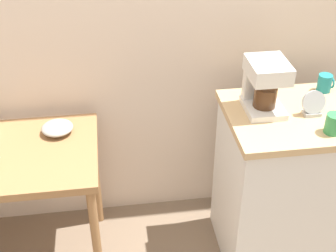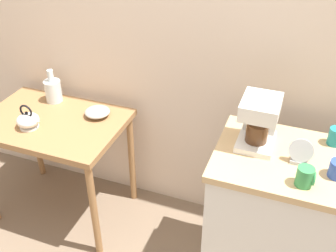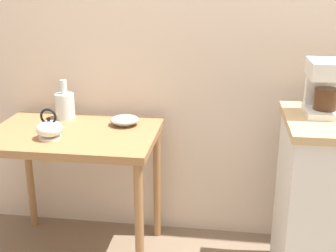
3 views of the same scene
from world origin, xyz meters
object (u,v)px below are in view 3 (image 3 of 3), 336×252
(teakettle, at_px, (50,129))
(glass_carafe_vase, at_px, (65,105))
(bowl_stoneware, at_px, (125,120))
(coffee_maker, at_px, (326,85))

(teakettle, bearing_deg, glass_carafe_vase, 97.16)
(bowl_stoneware, bearing_deg, coffee_maker, -8.52)
(teakettle, height_order, glass_carafe_vase, glass_carafe_vase)
(bowl_stoneware, bearing_deg, glass_carafe_vase, 169.11)
(teakettle, distance_m, coffee_maker, 1.36)
(glass_carafe_vase, relative_size, coffee_maker, 0.87)
(glass_carafe_vase, height_order, coffee_maker, coffee_maker)
(bowl_stoneware, height_order, glass_carafe_vase, glass_carafe_vase)
(coffee_maker, bearing_deg, glass_carafe_vase, 170.84)
(bowl_stoneware, bearing_deg, teakettle, -141.25)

